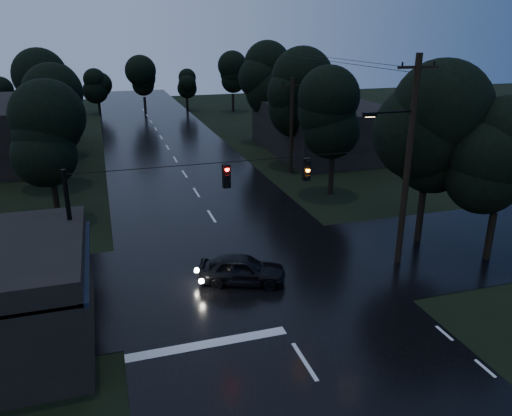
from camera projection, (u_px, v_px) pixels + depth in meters
main_road at (185, 174)px, 39.89m from camera, size 12.00×120.00×0.02m
cross_street at (248, 274)px, 23.71m from camera, size 60.00×9.00×0.02m
building_far_right at (325, 128)px, 46.64m from camera, size 10.00×14.00×4.40m
building_far_left at (7, 130)px, 44.12m from camera, size 10.00×16.00×5.00m
utility_pole_main at (407, 160)px, 23.10m from camera, size 3.50×0.30×10.00m
utility_pole_far at (292, 125)px, 39.09m from camera, size 2.00×0.30×7.50m
anchor_pole_left at (73, 243)px, 19.70m from camera, size 0.18×0.18×6.00m
span_signals at (267, 172)px, 21.19m from camera, size 15.00×0.37×1.12m
tree_corner_near at (430, 133)px, 25.37m from camera, size 4.48×4.48×9.44m
tree_corner_far at (503, 158)px, 23.49m from camera, size 3.92×3.92×8.26m
tree_left_a at (47, 135)px, 28.41m from camera, size 3.92×3.92×8.26m
tree_left_b at (46, 109)px, 35.30m from camera, size 4.20×4.20×8.85m
tree_left_c at (47, 89)px, 44.00m from camera, size 4.48×4.48×9.44m
tree_right_a at (334, 114)px, 33.31m from camera, size 4.20×4.20×8.85m
tree_right_b at (298, 94)px, 40.54m from camera, size 4.48×4.48×9.44m
tree_right_c at (267, 78)px, 49.56m from camera, size 4.76×4.76×10.03m
car at (242, 269)px, 22.67m from camera, size 4.24×2.84×1.34m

